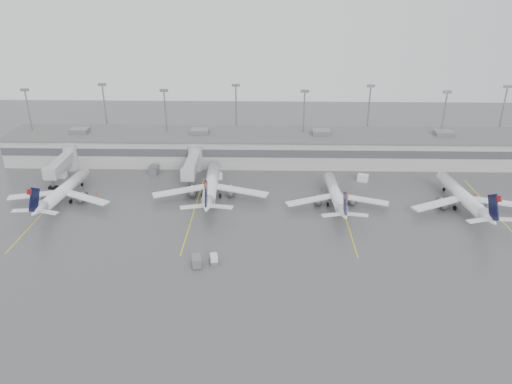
{
  "coord_description": "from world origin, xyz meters",
  "views": [
    {
      "loc": [
        -0.61,
        -80.25,
        51.79
      ],
      "look_at": [
        -2.99,
        24.0,
        5.0
      ],
      "focal_mm": 35.0,
      "sensor_mm": 36.0,
      "label": 1
    }
  ],
  "objects_px": {
    "jet_mid_left": "(211,185)",
    "jet_mid_right": "(336,195)",
    "jet_far_left": "(62,191)",
    "jet_far_right": "(464,197)",
    "baggage_tug": "(214,260)"
  },
  "relations": [
    {
      "from": "baggage_tug",
      "to": "jet_mid_left",
      "type": "bearing_deg",
      "value": 86.13
    },
    {
      "from": "jet_mid_left",
      "to": "jet_far_right",
      "type": "relative_size",
      "value": 1.06
    },
    {
      "from": "jet_far_left",
      "to": "baggage_tug",
      "type": "relative_size",
      "value": 10.18
    },
    {
      "from": "jet_mid_right",
      "to": "jet_far_left",
      "type": "bearing_deg",
      "value": 177.56
    },
    {
      "from": "jet_far_left",
      "to": "jet_mid_right",
      "type": "relative_size",
      "value": 1.04
    },
    {
      "from": "jet_mid_left",
      "to": "baggage_tug",
      "type": "xyz_separation_m",
      "value": [
        3.66,
        -30.25,
        -2.57
      ]
    },
    {
      "from": "jet_far_left",
      "to": "jet_mid_right",
      "type": "bearing_deg",
      "value": 6.12
    },
    {
      "from": "jet_mid_right",
      "to": "baggage_tug",
      "type": "xyz_separation_m",
      "value": [
        -26.52,
        -26.14,
        -2.12
      ]
    },
    {
      "from": "jet_mid_left",
      "to": "baggage_tug",
      "type": "distance_m",
      "value": 30.58
    },
    {
      "from": "jet_mid_left",
      "to": "jet_mid_right",
      "type": "distance_m",
      "value": 30.46
    },
    {
      "from": "jet_far_left",
      "to": "jet_mid_left",
      "type": "height_order",
      "value": "jet_mid_left"
    },
    {
      "from": "jet_mid_right",
      "to": "baggage_tug",
      "type": "distance_m",
      "value": 37.3
    },
    {
      "from": "jet_far_left",
      "to": "jet_far_right",
      "type": "distance_m",
      "value": 95.42
    },
    {
      "from": "jet_mid_right",
      "to": "jet_far_right",
      "type": "relative_size",
      "value": 0.91
    },
    {
      "from": "jet_far_left",
      "to": "jet_mid_right",
      "type": "xyz_separation_m",
      "value": [
        65.69,
        -0.31,
        -0.11
      ]
    }
  ]
}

